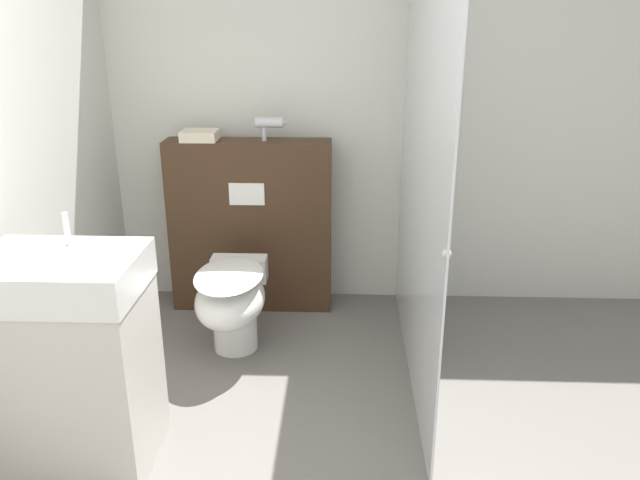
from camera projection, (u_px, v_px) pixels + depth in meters
wall_back at (316, 115)px, 4.00m from camera, size 8.00×0.06×2.50m
partition_panel at (251, 226)px, 4.05m from camera, size 1.04×0.23×1.12m
shower_glass at (419, 180)px, 3.12m from camera, size 0.04×1.89×2.15m
toilet at (232, 301)px, 3.53m from camera, size 0.38×0.68×0.52m
sink_vanity at (72, 362)px, 2.61m from camera, size 0.65×0.49×1.10m
hair_drier at (270, 123)px, 3.81m from camera, size 0.19×0.06×0.15m
folded_towel at (200, 135)px, 3.85m from camera, size 0.22×0.20×0.06m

